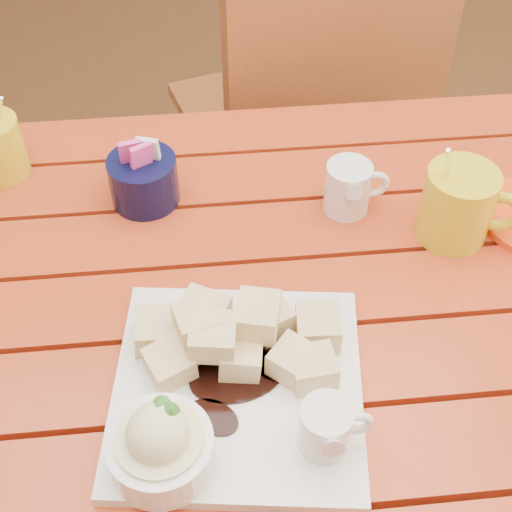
{
  "coord_description": "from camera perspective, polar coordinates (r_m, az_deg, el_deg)",
  "views": [
    {
      "loc": [
        -0.04,
        -0.58,
        1.44
      ],
      "look_at": [
        0.02,
        0.0,
        0.82
      ],
      "focal_mm": 50.0,
      "sensor_mm": 36.0,
      "label": 1
    }
  ],
  "objects": [
    {
      "name": "coffee_mug_right",
      "position": [
        0.97,
        15.98,
        3.99
      ],
      "size": [
        0.13,
        0.09,
        0.16
      ],
      "rotation": [
        0.0,
        0.0,
        -0.34
      ],
      "color": "gold",
      "rests_on": "table"
    },
    {
      "name": "sugar_caddy",
      "position": [
        1.01,
        -8.99,
        6.1
      ],
      "size": [
        0.1,
        0.1,
        0.11
      ],
      "color": "black",
      "rests_on": "table"
    },
    {
      "name": "dessert_plate",
      "position": [
        0.78,
        -2.61,
        -10.65
      ],
      "size": [
        0.31,
        0.31,
        0.11
      ],
      "rotation": [
        0.0,
        0.0,
        -0.13
      ],
      "color": "white",
      "rests_on": "table"
    },
    {
      "name": "chair_far",
      "position": [
        1.54,
        4.37,
        10.93
      ],
      "size": [
        0.56,
        0.56,
        0.96
      ],
      "rotation": [
        0.0,
        0.0,
        3.42
      ],
      "color": "brown",
      "rests_on": "ground"
    },
    {
      "name": "cream_pitcher",
      "position": [
        0.99,
        7.48,
        5.49
      ],
      "size": [
        0.09,
        0.08,
        0.08
      ],
      "rotation": [
        0.0,
        0.0,
        0.03
      ],
      "color": "white",
      "rests_on": "table"
    },
    {
      "name": "table",
      "position": [
        0.98,
        -0.94,
        -7.2
      ],
      "size": [
        1.2,
        0.79,
        0.75
      ],
      "color": "#A62B15",
      "rests_on": "ground"
    }
  ]
}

